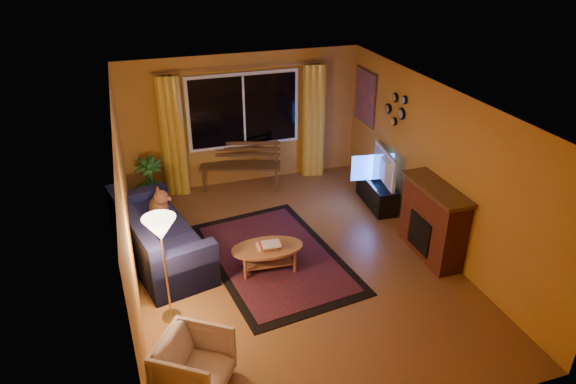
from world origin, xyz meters
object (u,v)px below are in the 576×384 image
object	(u,v)px
armchair	(194,362)
floor_lamp	(166,270)
bench	(241,177)
tv_console	(377,193)
sofa	(160,233)
coffee_table	(268,258)

from	to	relation	value
armchair	floor_lamp	size ratio (longest dim) A/B	0.49
bench	tv_console	distance (m)	2.59
sofa	armchair	xyz separation A→B (m)	(0.10, -2.62, -0.08)
floor_lamp	bench	bearing A→B (deg)	62.84
floor_lamp	coffee_table	bearing A→B (deg)	23.12
floor_lamp	sofa	bearing A→B (deg)	88.75
armchair	tv_console	bearing A→B (deg)	-15.54
armchair	coffee_table	bearing A→B (deg)	-1.51
armchair	floor_lamp	world-z (taller)	floor_lamp
bench	tv_console	size ratio (longest dim) A/B	1.38
tv_console	sofa	bearing A→B (deg)	-167.62
bench	armchair	world-z (taller)	armchair
armchair	tv_console	xyz separation A→B (m)	(3.76, 3.16, -0.13)
armchair	coffee_table	distance (m)	2.30
coffee_table	tv_console	world-z (taller)	tv_console
bench	sofa	distance (m)	2.59
armchair	tv_console	world-z (taller)	armchair
sofa	floor_lamp	xyz separation A→B (m)	(-0.03, -1.39, 0.30)
coffee_table	tv_console	distance (m)	2.74
coffee_table	tv_console	bearing A→B (deg)	28.39
sofa	armchair	world-z (taller)	sofa
bench	coffee_table	distance (m)	2.73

